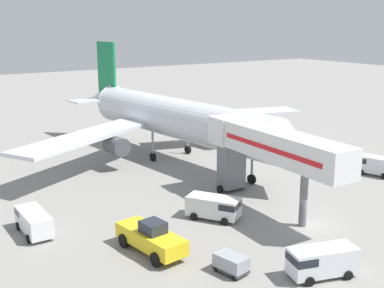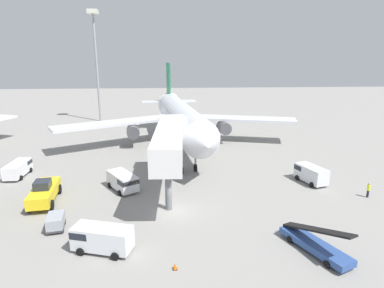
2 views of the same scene
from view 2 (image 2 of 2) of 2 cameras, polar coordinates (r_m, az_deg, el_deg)
name	(u,v)px [view 2 (image 2 of 2)]	position (r m, az deg, el deg)	size (l,w,h in m)	color
ground_plane	(175,211)	(34.30, -2.98, -11.83)	(300.00, 300.00, 0.00)	gray
airplane_at_gate	(180,117)	(57.65, -2.19, 4.94)	(44.82, 43.05, 14.70)	silver
jet_bridge	(170,142)	(37.67, -3.99, 0.44)	(4.11, 17.92, 7.98)	silver
pushback_tug	(44,192)	(39.21, -24.94, -7.78)	(3.23, 6.90, 2.66)	yellow
belt_loader_truck	(315,243)	(29.27, 21.14, -16.25)	(4.14, 6.66, 3.14)	#2D4C8E
service_van_mid_right	(310,173)	(43.89, 20.43, -4.92)	(3.12, 4.78, 2.18)	silver
service_van_mid_center	(18,168)	(49.38, -28.66, -3.82)	(2.17, 5.06, 1.94)	white
service_van_far_left	(101,237)	(28.32, -16.01, -15.77)	(5.22, 3.24, 2.17)	white
service_van_near_left	(123,181)	(39.75, -12.27, -6.44)	(4.38, 5.19, 2.07)	silver
baggage_cart_near_right	(56,222)	(33.13, -23.21, -12.64)	(1.86, 2.62, 1.37)	#38383D
ground_crew_worker_foreground	(368,190)	(42.14, 29.02, -7.16)	(0.47, 0.47, 1.77)	#1E2333
safety_cone_alpha	(310,167)	(49.46, 20.36, -3.93)	(0.33, 0.33, 0.52)	black
safety_cone_bravo	(175,266)	(25.85, -3.08, -20.97)	(0.36, 0.36, 0.56)	black
apron_light_mast	(95,46)	(84.76, -16.93, 16.40)	(2.40, 2.40, 26.95)	#93969B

